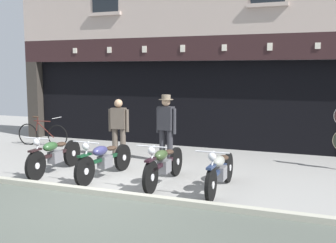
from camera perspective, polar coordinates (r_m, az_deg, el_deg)
ground at (r=7.08m, az=-14.38°, el=-12.54°), size 23.45×22.00×0.18m
shop_facade at (r=13.96m, az=4.82°, el=4.73°), size 11.75×4.42×6.38m
motorcycle_left at (r=9.59m, az=-15.63°, el=-4.50°), size 0.62×2.03×0.91m
motorcycle_center_left at (r=8.93m, az=-8.93°, el=-5.23°), size 0.62×2.05×0.90m
motorcycle_center at (r=8.35m, az=-0.59°, el=-5.97°), size 0.62×2.06×0.91m
motorcycle_center_right at (r=7.91m, az=7.29°, el=-6.82°), size 0.62×1.99×0.90m
salesman_left at (r=10.82m, az=-6.92°, el=-0.58°), size 0.55×0.28×1.57m
shopkeeper_center at (r=10.21m, az=-0.27°, el=-0.47°), size 0.56×0.36×1.72m
advert_board_near at (r=13.73m, az=-9.62°, el=3.68°), size 0.77×0.03×1.09m
leaning_bicycle at (r=13.16m, az=-17.20°, el=-1.66°), size 1.73×0.50×0.93m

